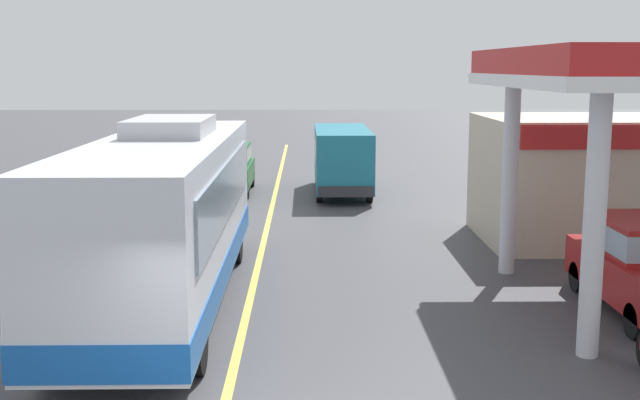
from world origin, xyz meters
name	(u,v)px	position (x,y,z in m)	size (l,w,h in m)	color
ground	(274,198)	(0.00, 20.00, 0.00)	(120.00, 120.00, 0.00)	#424247
lane_divider_stripe	(268,225)	(0.00, 15.00, 0.00)	(0.16, 50.00, 0.01)	#D8CC4C
coach_bus_main	(165,219)	(-1.67, 7.03, 1.72)	(2.60, 11.04, 3.69)	silver
minibus_opposing_lane	(342,155)	(2.53, 21.03, 1.47)	(2.04, 6.13, 2.44)	teal
car_trailing_behind_bus	(229,166)	(-1.75, 21.39, 1.01)	(1.70, 4.20, 1.82)	#1E602D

